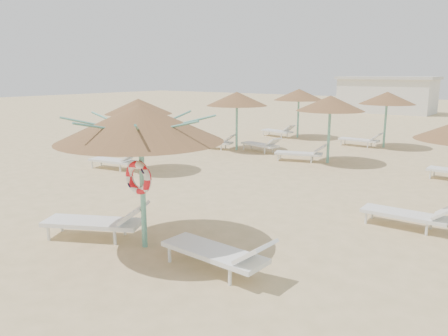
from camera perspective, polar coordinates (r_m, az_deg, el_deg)
The scene contains 6 objects.
ground at distance 9.53m, azimuth -8.78°, elevation -9.68°, with size 120.00×120.00×0.00m, color #DBB986.
main_palapa at distance 8.76m, azimuth -10.92°, elevation 5.75°, with size 3.31×3.31×2.97m.
lounger_main_a at distance 9.93m, azimuth -15.98°, elevation -6.69°, with size 2.34×1.68×0.83m.
lounger_main_b at distance 8.00m, azimuth -0.54°, elevation -10.94°, with size 2.26×0.76×0.81m.
palapa_field at distance 17.89m, azimuth 18.55°, elevation 7.69°, with size 18.19×13.75×2.72m.
service_hut at distance 42.98m, azimuth 20.48°, elevation 8.99°, with size 8.40×4.40×3.25m.
Camera 1 is at (6.41, -6.11, 3.54)m, focal length 35.00 mm.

